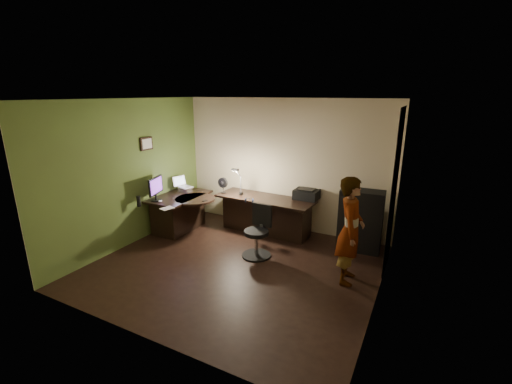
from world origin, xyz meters
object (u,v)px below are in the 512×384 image
at_px(desk_right, 265,215).
at_px(office_chair, 256,232).
at_px(person, 350,231).
at_px(cabinet, 360,221).
at_px(monitor, 155,192).
at_px(desk_left, 180,213).

height_order(desk_right, office_chair, office_chair).
bearing_deg(person, office_chair, 79.25).
xyz_separation_m(desk_right, office_chair, (0.34, -1.03, 0.08)).
bearing_deg(cabinet, person, -90.17).
distance_m(cabinet, monitor, 3.93).
xyz_separation_m(desk_left, cabinet, (3.53, 0.74, 0.19)).
relative_size(desk_left, desk_right, 0.65).
height_order(desk_right, person, person).
distance_m(desk_left, monitor, 0.75).
bearing_deg(person, cabinet, -5.03).
bearing_deg(person, monitor, 82.56).
height_order(desk_right, monitor, monitor).
bearing_deg(office_chair, cabinet, 37.92).
relative_size(cabinet, monitor, 2.18).
height_order(cabinet, office_chair, cabinet).
height_order(desk_left, desk_right, desk_right).
distance_m(desk_right, person, 2.29).
bearing_deg(monitor, office_chair, -14.34).
xyz_separation_m(cabinet, person, (0.06, -1.18, 0.26)).
distance_m(desk_right, cabinet, 1.90).
distance_m(desk_left, person, 3.65).
xyz_separation_m(desk_left, office_chair, (1.98, -0.36, 0.08)).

